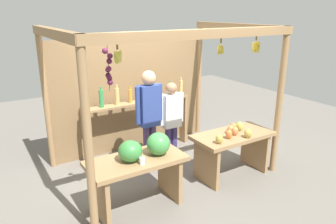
# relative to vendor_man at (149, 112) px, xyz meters

# --- Properties ---
(ground_plane) EXTENTS (12.00, 12.00, 0.00)m
(ground_plane) POSITION_rel_vendor_man_xyz_m (0.19, -0.06, -1.03)
(ground_plane) COLOR slate
(ground_plane) RESTS_ON ground
(market_stall) EXTENTS (3.23, 2.22, 2.37)m
(market_stall) POSITION_rel_vendor_man_xyz_m (0.18, 0.42, 0.36)
(market_stall) COLOR #99754C
(market_stall) RESTS_ON ground
(fruit_counter_left) EXTENTS (1.31, 0.64, 1.03)m
(fruit_counter_left) POSITION_rel_vendor_man_xyz_m (-0.62, -0.87, -0.38)
(fruit_counter_left) COLOR #99754C
(fruit_counter_left) RESTS_ON ground
(fruit_counter_right) EXTENTS (1.31, 0.64, 0.87)m
(fruit_counter_right) POSITION_rel_vendor_man_xyz_m (1.04, -0.86, -0.48)
(fruit_counter_right) COLOR #99754C
(fruit_counter_right) RESTS_ON ground
(bottle_shelf_unit) EXTENTS (2.07, 0.22, 1.36)m
(bottle_shelf_unit) POSITION_rel_vendor_man_xyz_m (0.14, 0.73, -0.21)
(bottle_shelf_unit) COLOR #99754C
(bottle_shelf_unit) RESTS_ON ground
(vendor_man) EXTENTS (0.48, 0.23, 1.70)m
(vendor_man) POSITION_rel_vendor_man_xyz_m (0.00, 0.00, 0.00)
(vendor_man) COLOR #46345D
(vendor_man) RESTS_ON ground
(vendor_woman) EXTENTS (0.48, 0.20, 1.45)m
(vendor_woman) POSITION_rel_vendor_man_xyz_m (0.44, 0.03, -0.17)
(vendor_woman) COLOR #3C3165
(vendor_woman) RESTS_ON ground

